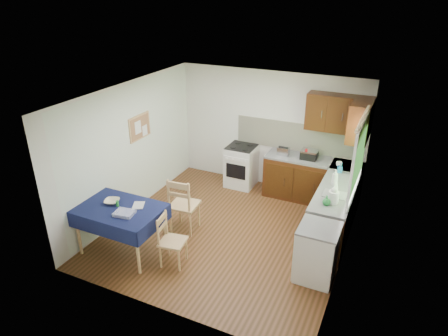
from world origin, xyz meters
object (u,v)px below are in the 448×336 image
at_px(dish_rack, 335,194).
at_px(dining_table, 119,213).
at_px(toaster, 283,151).
at_px(chair_near, 170,239).
at_px(kettle, 334,196).
at_px(sandwich_press, 309,154).
at_px(chair_far, 183,203).

bearing_deg(dish_rack, dining_table, -174.17).
bearing_deg(dish_rack, toaster, 111.46).
distance_m(chair_near, kettle, 2.65).
xyz_separation_m(toaster, sandwich_press, (0.52, 0.04, 0.01)).
distance_m(dining_table, sandwich_press, 3.81).
bearing_deg(dining_table, chair_near, 27.46).
xyz_separation_m(toaster, dish_rack, (1.28, -1.27, -0.06)).
xyz_separation_m(chair_near, kettle, (2.18, 1.39, 0.57)).
xyz_separation_m(dish_rack, kettle, (0.02, -0.27, 0.10)).
height_order(chair_far, toaster, toaster).
bearing_deg(sandwich_press, kettle, -77.56).
xyz_separation_m(chair_far, toaster, (1.16, 2.06, 0.42)).
height_order(sandwich_press, dish_rack, sandwich_press).
bearing_deg(toaster, sandwich_press, 28.31).
height_order(chair_far, sandwich_press, sandwich_press).
bearing_deg(dining_table, kettle, 48.75).
height_order(dining_table, dish_rack, dish_rack).
distance_m(dining_table, toaster, 3.49).
relative_size(chair_near, kettle, 3.13).
bearing_deg(chair_near, chair_far, 8.68).
height_order(chair_far, chair_near, chair_far).
bearing_deg(chair_far, dining_table, 51.98).
height_order(toaster, kettle, kettle).
relative_size(dining_table, dish_rack, 3.62).
bearing_deg(sandwich_press, chair_near, -129.02).
relative_size(chair_near, sandwich_press, 2.74).
bearing_deg(sandwich_press, dining_table, -140.81).
bearing_deg(kettle, chair_near, -147.40).
relative_size(toaster, kettle, 0.85).
bearing_deg(chair_near, dish_rack, -61.34).
distance_m(dining_table, chair_near, 0.93).
xyz_separation_m(chair_near, toaster, (0.88, 2.93, 0.53)).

